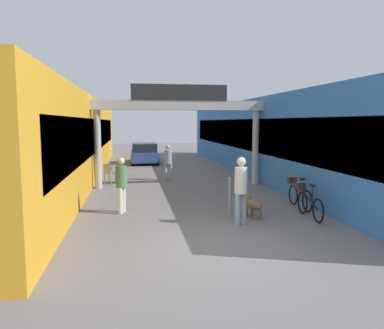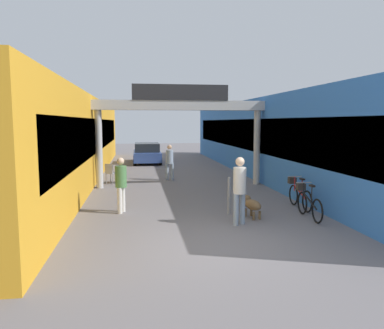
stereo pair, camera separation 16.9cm
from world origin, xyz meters
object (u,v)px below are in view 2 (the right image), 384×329
object	(u,v)px
bicycle_red_second	(299,194)
cafe_chair_aluminium_nearer	(110,172)
dog_on_leash	(251,204)
parked_car_blue	(147,153)
bollard_post_metal	(229,195)
pedestrian_with_dog	(240,186)
bicycle_black_nearest	(308,202)
pedestrian_carrying_crate	(170,160)
pedestrian_companion	(121,181)

from	to	relation	value
bicycle_red_second	cafe_chair_aluminium_nearer	xyz separation A→B (m)	(-6.23, 5.61, 0.10)
dog_on_leash	parked_car_blue	xyz separation A→B (m)	(-2.55, 14.86, 0.26)
bicycle_red_second	bollard_post_metal	bearing A→B (deg)	-168.56
pedestrian_with_dog	bicycle_red_second	size ratio (longest dim) A/B	1.07
dog_on_leash	bicycle_black_nearest	size ratio (longest dim) A/B	0.51
dog_on_leash	pedestrian_with_dog	bearing A→B (deg)	-128.47
pedestrian_with_dog	cafe_chair_aluminium_nearer	xyz separation A→B (m)	(-3.83, 7.25, -0.50)
dog_on_leash	cafe_chair_aluminium_nearer	distance (m)	7.89
dog_on_leash	bicycle_red_second	xyz separation A→B (m)	(1.84, 0.95, 0.05)
pedestrian_with_dog	parked_car_blue	world-z (taller)	pedestrian_with_dog
cafe_chair_aluminium_nearer	parked_car_blue	world-z (taller)	parked_car_blue
pedestrian_carrying_crate	dog_on_leash	world-z (taller)	pedestrian_carrying_crate
pedestrian_carrying_crate	parked_car_blue	size ratio (longest dim) A/B	0.41
dog_on_leash	bicycle_black_nearest	world-z (taller)	bicycle_black_nearest
dog_on_leash	bicycle_red_second	bearing A→B (deg)	27.24
bicycle_black_nearest	cafe_chair_aluminium_nearer	distance (m)	9.06
bicycle_black_nearest	bollard_post_metal	bearing A→B (deg)	161.29
pedestrian_carrying_crate	parked_car_blue	xyz separation A→B (m)	(-0.85, 7.61, -0.30)
pedestrian_with_dog	pedestrian_carrying_crate	xyz separation A→B (m)	(-1.15, 7.94, -0.09)
bicycle_red_second	bollard_post_metal	xyz separation A→B (m)	(-2.38, -0.48, 0.13)
dog_on_leash	bicycle_black_nearest	xyz separation A→B (m)	(1.58, -0.25, 0.05)
pedestrian_companion	bicycle_black_nearest	size ratio (longest dim) A/B	0.98
bicycle_black_nearest	cafe_chair_aluminium_nearer	world-z (taller)	bicycle_black_nearest
bicycle_red_second	bollard_post_metal	distance (m)	2.43
pedestrian_companion	parked_car_blue	size ratio (longest dim) A/B	0.42
parked_car_blue	pedestrian_with_dog	bearing A→B (deg)	-82.65
bollard_post_metal	parked_car_blue	distance (m)	14.53
dog_on_leash	bollard_post_metal	size ratio (longest dim) A/B	0.77
dog_on_leash	pedestrian_carrying_crate	bearing A→B (deg)	103.22
cafe_chair_aluminium_nearer	bicycle_red_second	bearing A→B (deg)	-42.04
pedestrian_carrying_crate	pedestrian_companion	bearing A→B (deg)	-107.97
pedestrian_carrying_crate	bicycle_red_second	world-z (taller)	pedestrian_carrying_crate
dog_on_leash	bicycle_red_second	world-z (taller)	bicycle_red_second
pedestrian_with_dog	pedestrian_carrying_crate	bearing A→B (deg)	98.28
bollard_post_metal	dog_on_leash	bearing A→B (deg)	-40.94
dog_on_leash	pedestrian_companion	bearing A→B (deg)	163.09
cafe_chair_aluminium_nearer	parked_car_blue	distance (m)	8.49
pedestrian_with_dog	pedestrian_companion	size ratio (longest dim) A/B	1.08
pedestrian_carrying_crate	bicycle_red_second	bearing A→B (deg)	-60.62
bicycle_black_nearest	pedestrian_with_dog	bearing A→B (deg)	-168.35
pedestrian_with_dog	bollard_post_metal	size ratio (longest dim) A/B	1.61
bicycle_red_second	pedestrian_companion	bearing A→B (deg)	178.21
pedestrian_with_dog	bicycle_red_second	bearing A→B (deg)	34.43
dog_on_leash	bicycle_red_second	size ratio (longest dim) A/B	0.51
pedestrian_companion	parked_car_blue	xyz separation A→B (m)	(1.14, 13.74, -0.31)
pedestrian_companion	bollard_post_metal	bearing A→B (deg)	-11.73
pedestrian_with_dog	pedestrian_companion	xyz separation A→B (m)	(-3.14, 1.81, -0.09)
bicycle_black_nearest	parked_car_blue	xyz separation A→B (m)	(-4.14, 15.11, 0.21)
pedestrian_companion	bicycle_red_second	xyz separation A→B (m)	(5.53, -0.17, -0.51)
bicycle_black_nearest	bollard_post_metal	xyz separation A→B (m)	(-2.12, 0.72, 0.13)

